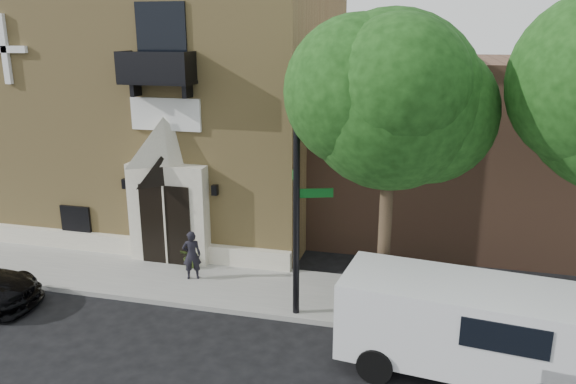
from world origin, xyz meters
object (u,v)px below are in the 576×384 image
Objects in this scene: cargo_van at (472,326)px; street_sign at (297,197)px; dumpster at (422,294)px; pedestrian_near at (192,255)px; fire_hydrant at (408,306)px.

cargo_van is 5.07m from street_sign.
cargo_van is 2.70× the size of dumpster.
cargo_van is 8.36m from pedestrian_near.
dumpster is at bearing -8.19° from street_sign.
dumpster is at bearing 151.59° from pedestrian_near.
fire_hydrant is at bearing -122.35° from dumpster.
cargo_van reaches higher than pedestrian_near.
street_sign is at bearing -174.67° from fire_hydrant.
fire_hydrant is at bearing 133.58° from cargo_van.
fire_hydrant is (2.90, 0.27, -2.82)m from street_sign.
pedestrian_near reaches higher than dumpster.
pedestrian_near is at bearing -176.06° from dumpster.
cargo_van is at bearing -53.18° from fire_hydrant.
street_sign reaches higher than dumpster.
street_sign is (-4.30, 1.60, 2.17)m from cargo_van.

